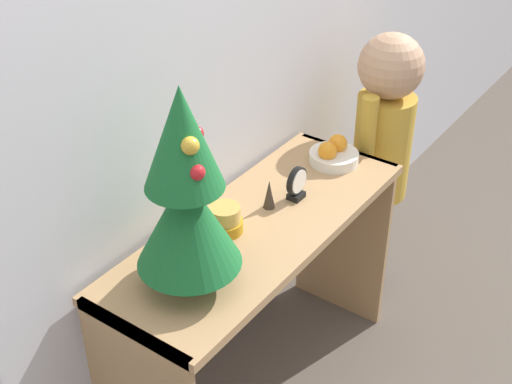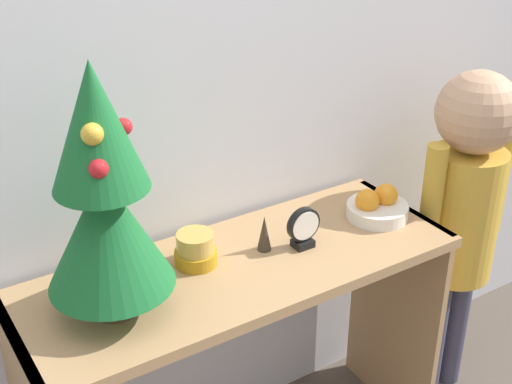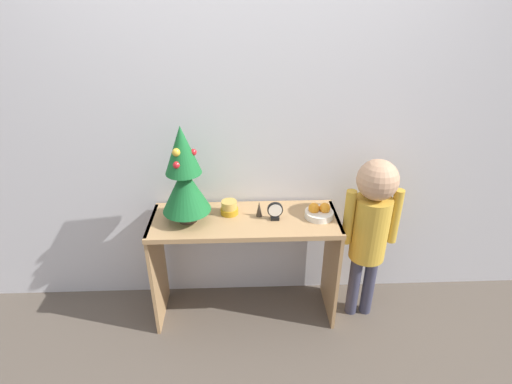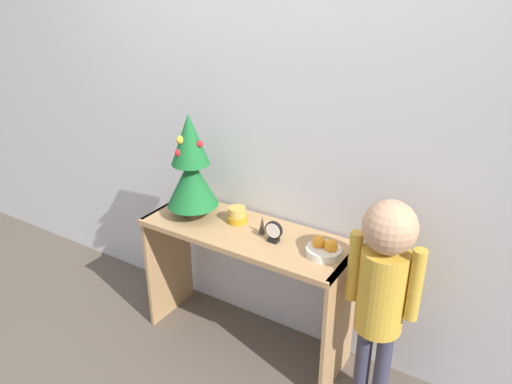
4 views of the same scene
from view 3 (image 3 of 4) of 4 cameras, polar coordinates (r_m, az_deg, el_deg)
The scene contains 9 objects.
ground_plane at distance 2.69m, azimuth -1.36°, elevation -19.55°, with size 12.00×12.00×0.00m, color brown.
back_wall at distance 2.41m, azimuth -1.89°, elevation 10.08°, with size 7.00×0.05×2.50m, color silver.
console_table at distance 2.48m, azimuth -1.59°, elevation -7.12°, with size 1.13×0.42×0.73m.
mini_tree at distance 2.27m, azimuth -10.22°, elevation 2.18°, with size 0.28×0.28×0.58m.
fruit_bowl at distance 2.42m, azimuth 9.01°, elevation -2.85°, with size 0.17×0.17×0.09m.
singing_bowl at distance 2.42m, azimuth -3.84°, elevation -2.27°, with size 0.11×0.11×0.09m.
desk_clock at distance 2.35m, azimuth 2.74°, elevation -2.76°, with size 0.09×0.04×0.11m.
figurine at distance 2.39m, azimuth 0.45°, elevation -2.43°, with size 0.04×0.04×0.10m.
child_figure at distance 2.48m, azimuth 16.16°, elevation -3.92°, with size 0.34×0.24×1.11m.
Camera 3 is at (-0.01, -1.83, 1.97)m, focal length 28.00 mm.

